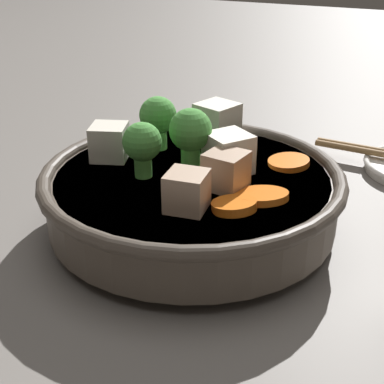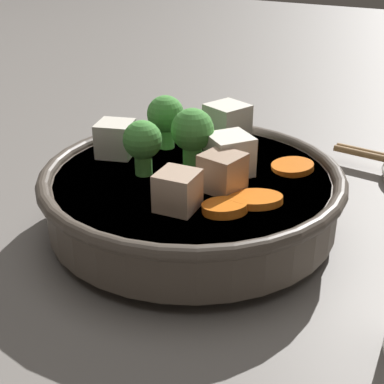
% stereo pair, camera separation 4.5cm
% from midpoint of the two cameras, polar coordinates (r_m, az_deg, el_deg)
% --- Properties ---
extents(ground_plane, '(3.00, 3.00, 0.00)m').
position_cam_midpoint_polar(ground_plane, '(0.47, 2.77, -3.84)').
color(ground_plane, slate).
extents(stirfry_bowl, '(0.25, 0.25, 0.10)m').
position_cam_midpoint_polar(stirfry_bowl, '(0.45, 2.85, 0.35)').
color(stirfry_bowl, '#51473D').
rests_on(stirfry_bowl, ground_plane).
extents(napkin, '(0.13, 0.11, 0.00)m').
position_cam_midpoint_polar(napkin, '(0.65, -0.51, 5.37)').
color(napkin, '#D16B84').
rests_on(napkin, ground_plane).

